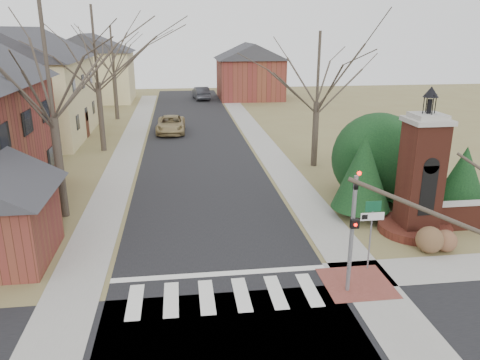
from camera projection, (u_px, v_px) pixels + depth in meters
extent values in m
plane|color=olive|center=(227.00, 309.00, 15.23)|extent=(120.00, 120.00, 0.00)
cube|color=black|center=(197.00, 147.00, 35.98)|extent=(8.00, 70.00, 0.01)
cube|color=silver|center=(224.00, 296.00, 15.98)|extent=(8.00, 2.20, 0.02)
cube|color=silver|center=(220.00, 274.00, 17.40)|extent=(8.00, 0.35, 0.02)
cube|color=gray|center=(264.00, 145.00, 36.62)|extent=(2.00, 60.00, 0.02)
cube|color=gray|center=(128.00, 149.00, 35.34)|extent=(2.00, 60.00, 0.02)
cube|color=brown|center=(357.00, 283.00, 16.76)|extent=(2.40, 2.40, 0.02)
cylinder|color=slate|center=(352.00, 235.00, 15.68)|extent=(0.14, 0.14, 4.20)
imported|color=black|center=(356.00, 180.00, 15.08)|extent=(0.15, 0.18, 0.90)
sphere|color=#FF0C05|center=(359.00, 173.00, 14.78)|extent=(0.14, 0.14, 0.14)
cube|color=black|center=(355.00, 224.00, 15.36)|extent=(0.28, 0.16, 0.30)
sphere|color=#FF0C05|center=(356.00, 225.00, 15.27)|extent=(0.11, 0.11, 0.11)
cylinder|color=slate|center=(370.00, 237.00, 17.41)|extent=(0.06, 0.06, 2.60)
cube|color=silver|center=(372.00, 217.00, 17.13)|extent=(0.90, 0.03, 0.30)
cube|color=black|center=(365.00, 217.00, 17.08)|extent=(0.22, 0.02, 0.18)
cube|color=#0E452A|center=(373.00, 206.00, 17.00)|extent=(0.60, 0.03, 0.40)
cylinder|color=#572419|center=(414.00, 228.00, 21.00)|extent=(3.20, 3.20, 0.36)
cube|color=#572419|center=(420.00, 179.00, 20.29)|extent=(1.50, 1.50, 5.00)
cube|color=black|center=(428.00, 191.00, 19.70)|extent=(0.70, 0.10, 2.20)
cube|color=gray|center=(428.00, 121.00, 19.50)|extent=(1.70, 1.70, 0.20)
cube|color=gray|center=(428.00, 116.00, 19.44)|extent=(1.30, 1.30, 0.20)
cylinder|color=black|center=(429.00, 106.00, 19.32)|extent=(0.20, 0.20, 0.60)
cone|color=black|center=(431.00, 92.00, 19.13)|extent=(0.64, 0.64, 0.45)
cube|color=beige|center=(28.00, 100.00, 38.05)|extent=(9.00, 12.00, 6.40)
cube|color=beige|center=(91.00, 77.00, 58.10)|extent=(10.00, 8.00, 6.00)
cube|color=beige|center=(61.00, 44.00, 55.02)|extent=(0.75, 0.75, 3.08)
cube|color=brown|center=(250.00, 79.00, 60.72)|extent=(8.00, 8.00, 5.00)
cube|color=brown|center=(234.00, 53.00, 57.89)|extent=(0.75, 0.75, 2.80)
cylinder|color=#473D33|center=(359.00, 212.00, 22.65)|extent=(0.20, 0.20, 0.50)
cone|color=black|center=(363.00, 171.00, 22.01)|extent=(2.80, 2.80, 3.60)
cylinder|color=#473D33|center=(412.00, 200.00, 24.18)|extent=(0.20, 0.20, 0.50)
cone|color=black|center=(417.00, 156.00, 23.46)|extent=(3.40, 3.40, 4.20)
cylinder|color=#473D33|center=(459.00, 205.00, 23.49)|extent=(0.20, 0.20, 0.50)
cone|color=black|center=(464.00, 174.00, 22.98)|extent=(2.40, 2.40, 2.80)
sphere|color=black|center=(378.00, 155.00, 24.56)|extent=(4.80, 4.80, 4.80)
cylinder|color=#473D33|center=(60.00, 168.00, 22.11)|extent=(0.40, 0.40, 4.83)
cylinder|color=#473D33|center=(101.00, 117.00, 34.34)|extent=(0.40, 0.40, 5.04)
cylinder|color=#473D33|center=(116.00, 97.00, 46.64)|extent=(0.40, 0.40, 4.41)
cylinder|color=#473D33|center=(315.00, 135.00, 30.60)|extent=(0.40, 0.40, 4.20)
imported|color=#947F50|center=(171.00, 125.00, 40.86)|extent=(2.55, 5.28, 1.45)
imported|color=#323439|center=(201.00, 93.00, 60.25)|extent=(2.25, 5.10, 1.63)
sphere|color=brown|center=(430.00, 240.00, 18.95)|extent=(1.10, 1.10, 1.10)
sphere|color=brown|center=(445.00, 241.00, 19.07)|extent=(0.92, 0.92, 0.92)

